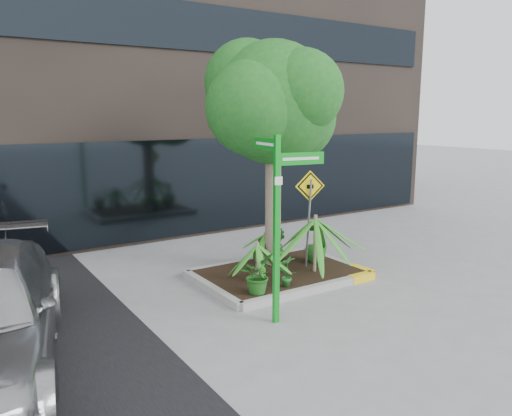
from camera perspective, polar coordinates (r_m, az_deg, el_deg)
ground at (r=10.18m, az=2.69°, el=-8.61°), size 80.00×80.00×0.00m
planter at (r=10.49m, az=2.85°, el=-7.45°), size 3.35×2.36×0.15m
tree at (r=10.52m, az=1.97°, el=11.90°), size 3.27×2.90×4.91m
palm_front at (r=10.25m, az=6.82°, el=-1.20°), size 1.34×1.34×1.49m
palm_left at (r=9.65m, az=0.14°, el=-4.21°), size 0.88×0.88×0.98m
palm_back at (r=10.95m, az=1.04°, el=-3.05°), size 0.74×0.74×0.82m
shrub_a at (r=9.13m, az=0.08°, el=-7.61°), size 0.88×0.88×0.69m
shrub_b at (r=11.04m, az=6.94°, el=-3.95°), size 0.66×0.66×0.88m
shrub_c at (r=9.49m, az=3.55°, el=-7.17°), size 0.34×0.34×0.61m
shrub_d at (r=11.06m, az=2.29°, el=-4.02°), size 0.54×0.54×0.81m
street_sign_post at (r=7.94m, az=2.56°, el=-0.04°), size 0.90×0.97×3.05m
cattle_sign at (r=10.36m, az=6.12°, el=0.58°), size 0.61×0.26×2.08m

